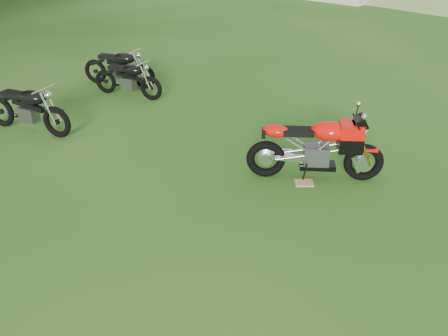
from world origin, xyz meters
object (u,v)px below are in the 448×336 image
(sport_motorcycle, at_px, (316,143))
(vintage_moto_b, at_px, (127,78))
(plywood_board, at_px, (304,183))
(vintage_moto_c, at_px, (119,66))
(vintage_moto_a, at_px, (27,107))

(sport_motorcycle, relative_size, vintage_moto_b, 1.20)
(plywood_board, height_order, vintage_moto_b, vintage_moto_b)
(plywood_board, relative_size, vintage_moto_c, 0.16)
(sport_motorcycle, distance_m, vintage_moto_c, 5.98)
(sport_motorcycle, distance_m, plywood_board, 0.64)
(vintage_moto_b, relative_size, vintage_moto_c, 0.93)
(sport_motorcycle, bearing_deg, vintage_moto_a, 164.61)
(vintage_moto_a, distance_m, vintage_moto_c, 3.00)
(vintage_moto_a, bearing_deg, sport_motorcycle, 3.58)
(plywood_board, bearing_deg, vintage_moto_b, 146.82)
(sport_motorcycle, height_order, plywood_board, sport_motorcycle)
(plywood_board, bearing_deg, vintage_moto_c, 144.53)
(vintage_moto_a, xyz_separation_m, vintage_moto_b, (0.87, 2.34, -0.05))
(vintage_moto_b, xyz_separation_m, vintage_moto_c, (-0.54, 0.64, 0.03))
(plywood_board, xyz_separation_m, vintage_moto_b, (-4.36, 2.85, 0.43))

